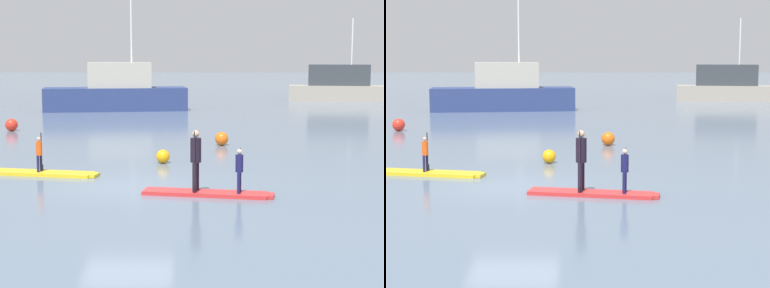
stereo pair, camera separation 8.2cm
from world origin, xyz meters
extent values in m
plane|color=slate|center=(0.00, 0.00, 0.00)|extent=(240.00, 240.00, 0.00)
cube|color=gold|center=(-2.95, 1.88, 0.05)|extent=(3.59, 1.38, 0.10)
cube|color=gold|center=(-1.18, 1.55, 0.05)|extent=(0.33, 0.55, 0.09)
cylinder|color=#19194C|center=(-2.84, 1.97, 0.35)|extent=(0.08, 0.08, 0.50)
cylinder|color=#19194C|center=(-2.88, 1.76, 0.35)|extent=(0.08, 0.08, 0.50)
cylinder|color=#E54C14|center=(-2.86, 1.87, 0.81)|extent=(0.22, 0.22, 0.42)
sphere|color=tan|center=(-2.86, 1.87, 1.10)|extent=(0.12, 0.12, 0.12)
cylinder|color=black|center=(-2.83, 2.03, 0.69)|extent=(0.03, 0.03, 1.17)
cube|color=black|center=(-2.83, 2.03, 0.19)|extent=(0.06, 0.14, 0.18)
cube|color=red|center=(2.14, -0.99, 0.05)|extent=(3.31, 1.22, 0.10)
cube|color=red|center=(3.79, -1.28, 0.05)|extent=(0.32, 0.50, 0.09)
cylinder|color=black|center=(1.93, -0.78, 0.48)|extent=(0.12, 0.12, 0.76)
cylinder|color=black|center=(1.87, -1.11, 0.48)|extent=(0.12, 0.12, 0.76)
cylinder|color=black|center=(1.90, -0.94, 1.18)|extent=(0.33, 0.33, 0.63)
sphere|color=tan|center=(1.90, -0.94, 1.60)|extent=(0.18, 0.18, 0.18)
cylinder|color=black|center=(1.86, -1.15, 0.90)|extent=(0.03, 0.03, 1.60)
cube|color=black|center=(1.86, -1.15, 0.19)|extent=(0.05, 0.14, 0.18)
cylinder|color=#19194C|center=(3.04, -1.03, 0.37)|extent=(0.08, 0.08, 0.54)
cylinder|color=#19194C|center=(3.00, -1.26, 0.37)|extent=(0.08, 0.08, 0.54)
cylinder|color=#19194C|center=(3.02, -1.14, 0.87)|extent=(0.23, 0.23, 0.45)
sphere|color=beige|center=(3.02, -1.14, 1.18)|extent=(0.13, 0.13, 0.13)
cylinder|color=black|center=(3.05, -0.98, 0.67)|extent=(0.03, 0.03, 1.14)
cube|color=black|center=(3.05, -0.98, 0.19)|extent=(0.05, 0.14, 0.18)
cube|color=navy|center=(-3.48, 25.02, 0.75)|extent=(9.52, 3.83, 1.50)
cube|color=#B2AD9E|center=(-3.22, 25.06, 2.32)|extent=(4.33, 2.61, 1.64)
cylinder|color=silver|center=(-2.41, 25.18, 6.27)|extent=(0.12, 0.12, 6.26)
cube|color=#9E9384|center=(14.16, 33.91, 0.61)|extent=(10.15, 3.68, 1.22)
cube|color=#33383D|center=(13.07, 34.08, 2.05)|extent=(4.89, 2.14, 1.65)
cylinder|color=silver|center=(14.00, 33.93, 4.67)|extent=(0.12, 0.12, 3.61)
sphere|color=orange|center=(0.77, 4.05, 0.23)|extent=(0.46, 0.46, 0.46)
sphere|color=orange|center=(2.90, 8.41, 0.27)|extent=(0.54, 0.54, 0.54)
sphere|color=red|center=(-7.00, 13.28, 0.30)|extent=(0.60, 0.60, 0.60)
camera|label=1|loc=(1.97, -17.53, 3.61)|focal=60.73mm
camera|label=2|loc=(2.05, -17.52, 3.61)|focal=60.73mm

